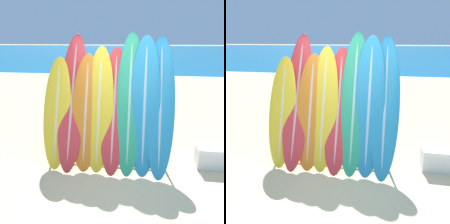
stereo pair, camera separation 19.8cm
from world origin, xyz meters
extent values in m
plane|color=#CCB789|center=(0.00, 0.00, 0.00)|extent=(160.00, 160.00, 0.00)
cube|color=#146693|center=(0.00, 40.78, 0.00)|extent=(120.00, 60.00, 0.00)
cube|color=white|center=(0.00, 11.08, 0.01)|extent=(120.00, 0.60, 0.01)
cylinder|color=#28282D|center=(-1.45, 0.61, 0.40)|extent=(0.04, 0.04, 0.79)
cylinder|color=#28282D|center=(0.74, 0.61, 0.40)|extent=(0.04, 0.04, 0.79)
cylinder|color=#28282D|center=(-0.35, 0.61, 0.77)|extent=(2.23, 0.04, 0.04)
cylinder|color=#28282D|center=(-0.35, 0.61, 0.12)|extent=(2.23, 0.04, 0.04)
ellipsoid|color=yellow|center=(-1.29, 0.67, 1.01)|extent=(0.53, 0.81, 2.01)
ellipsoid|color=beige|center=(-1.29, 0.67, 1.01)|extent=(0.09, 0.79, 1.94)
ellipsoid|color=red|center=(-1.02, 0.79, 1.21)|extent=(0.54, 1.23, 2.43)
ellipsoid|color=#D59E9F|center=(-1.02, 0.79, 1.21)|extent=(0.10, 1.19, 2.34)
ellipsoid|color=orange|center=(-0.74, 0.68, 1.04)|extent=(0.56, 0.84, 2.07)
ellipsoid|color=beige|center=(-0.74, 0.68, 1.04)|extent=(0.10, 0.81, 1.99)
ellipsoid|color=yellow|center=(-0.50, 0.70, 1.10)|extent=(0.53, 0.88, 2.21)
ellipsoid|color=beige|center=(-0.50, 0.70, 1.10)|extent=(0.09, 0.86, 2.12)
ellipsoid|color=red|center=(-0.23, 0.73, 1.10)|extent=(0.51, 1.07, 2.19)
ellipsoid|color=#D59E9F|center=(-0.23, 0.73, 1.10)|extent=(0.09, 1.03, 2.11)
ellipsoid|color=#289E70|center=(0.05, 0.78, 1.23)|extent=(0.51, 1.14, 2.45)
ellipsoid|color=#9AC3B3|center=(0.05, 0.78, 1.23)|extent=(0.09, 1.11, 2.36)
ellipsoid|color=teal|center=(0.32, 0.75, 1.20)|extent=(0.56, 1.03, 2.40)
ellipsoid|color=#98BACC|center=(0.32, 0.75, 1.20)|extent=(0.10, 1.00, 2.31)
ellipsoid|color=teal|center=(0.60, 0.78, 1.20)|extent=(0.52, 1.23, 2.39)
ellipsoid|color=#98BACC|center=(0.60, 0.78, 1.20)|extent=(0.09, 1.19, 2.30)
cylinder|color=#A87A5B|center=(-1.35, 3.16, 0.38)|extent=(0.11, 0.11, 0.76)
cylinder|color=#A87A5B|center=(-1.20, 3.09, 0.38)|extent=(0.11, 0.11, 0.76)
cube|color=gold|center=(-1.28, 3.12, 0.65)|extent=(0.25, 0.21, 0.23)
cube|color=#DB3842|center=(-1.28, 3.12, 1.06)|extent=(0.27, 0.23, 0.59)
sphere|color=#A87A5B|center=(-1.28, 3.12, 1.49)|extent=(0.21, 0.21, 0.21)
cylinder|color=beige|center=(-0.47, 6.36, 0.36)|extent=(0.10, 0.10, 0.72)
cylinder|color=beige|center=(-0.34, 6.44, 0.36)|extent=(0.10, 0.10, 0.72)
cube|color=#385693|center=(-0.40, 6.40, 0.61)|extent=(0.24, 0.21, 0.22)
cube|color=#3370BC|center=(-0.40, 6.40, 1.00)|extent=(0.26, 0.24, 0.56)
sphere|color=beige|center=(-0.40, 6.40, 1.41)|extent=(0.20, 0.20, 0.20)
cube|color=silver|center=(1.63, 0.80, 0.17)|extent=(0.58, 0.34, 0.34)
cube|color=white|center=(1.63, 0.80, 0.38)|extent=(0.61, 0.35, 0.07)
camera|label=1|loc=(0.23, -3.03, 2.33)|focal=35.00mm
camera|label=2|loc=(0.42, -3.00, 2.33)|focal=35.00mm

